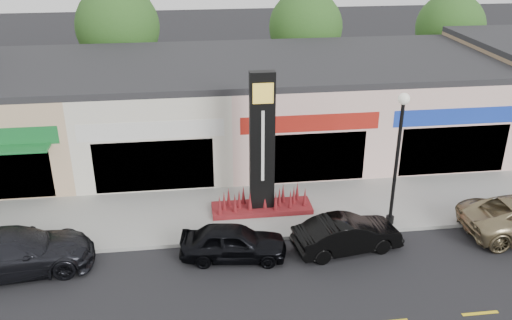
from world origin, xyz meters
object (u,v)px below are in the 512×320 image
(pylon_sign, at_px, (262,164))
(car_dark_sedan, at_px, (13,252))
(car_black_sedan, at_px, (233,242))
(lamp_east_near, at_px, (398,147))
(car_black_conv, at_px, (347,234))

(pylon_sign, xyz_separation_m, car_dark_sedan, (-9.19, -2.95, -1.48))
(car_dark_sedan, bearing_deg, car_black_sedan, -98.24)
(pylon_sign, relative_size, car_black_sedan, 1.55)
(lamp_east_near, relative_size, car_black_conv, 1.35)
(car_dark_sedan, bearing_deg, lamp_east_near, -92.06)
(pylon_sign, height_order, car_black_sedan, pylon_sign)
(car_black_sedan, bearing_deg, pylon_sign, -18.52)
(pylon_sign, xyz_separation_m, car_black_conv, (2.79, -3.14, -1.61))
(car_black_conv, bearing_deg, lamp_east_near, -66.14)
(car_black_conv, bearing_deg, pylon_sign, 32.46)
(car_dark_sedan, bearing_deg, car_black_conv, -97.99)
(lamp_east_near, bearing_deg, car_black_sedan, -167.75)
(lamp_east_near, bearing_deg, pylon_sign, 161.25)
(pylon_sign, relative_size, car_black_conv, 1.48)
(car_dark_sedan, bearing_deg, pylon_sign, -79.31)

